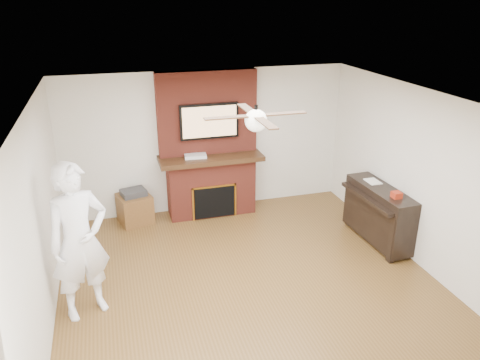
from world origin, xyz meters
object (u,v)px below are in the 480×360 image
object	(u,v)px
fireplace	(210,159)
person	(79,242)
piano	(379,213)
side_table	(135,207)

from	to	relation	value
fireplace	person	distance (m)	3.18
piano	side_table	bearing A→B (deg)	151.85
person	piano	world-z (taller)	person
person	piano	bearing A→B (deg)	-15.15
fireplace	piano	size ratio (longest dim) A/B	1.78
fireplace	side_table	distance (m)	1.52
side_table	piano	size ratio (longest dim) A/B	0.45
fireplace	side_table	bearing A→B (deg)	-177.14
person	side_table	world-z (taller)	person
person	side_table	xyz separation A→B (m)	(0.76, 2.31, -0.71)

